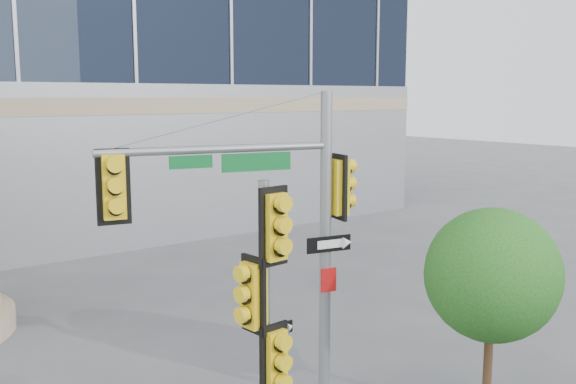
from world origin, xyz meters
TOP-DOWN VIEW (x-y plane):
  - main_signal_pole at (-1.39, 1.14)m, footprint 4.31×1.35m
  - secondary_signal_pole at (-2.74, -0.54)m, footprint 0.78×0.57m
  - street_tree at (1.54, -1.24)m, footprint 2.37×2.31m

SIDE VIEW (x-z plane):
  - street_tree at x=1.54m, z-range 0.58..4.27m
  - secondary_signal_pole at x=-2.74m, z-range 0.39..4.80m
  - main_signal_pole at x=-1.39m, z-range 0.68..6.32m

